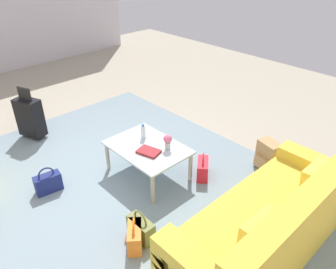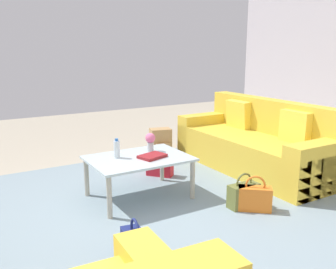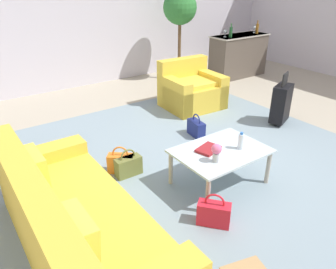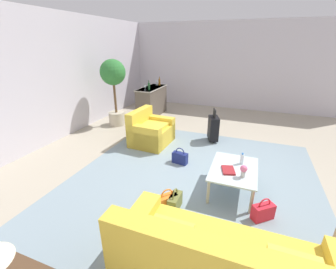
# 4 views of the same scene
# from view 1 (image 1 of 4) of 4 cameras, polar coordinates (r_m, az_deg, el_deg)

# --- Properties ---
(ground_plane) EXTENTS (12.00, 12.00, 0.00)m
(ground_plane) POSITION_cam_1_polar(r_m,az_deg,el_deg) (4.50, -11.66, -7.15)
(ground_plane) COLOR #A89E89
(area_rug) EXTENTS (5.20, 4.40, 0.01)m
(area_rug) POSITION_cam_1_polar(r_m,az_deg,el_deg) (4.02, -9.32, -12.21)
(area_rug) COLOR gray
(area_rug) RESTS_ON ground
(couch) EXTENTS (0.90, 2.26, 0.89)m
(couch) POSITION_cam_1_polar(r_m,az_deg,el_deg) (3.48, 18.02, -15.06)
(couch) COLOR gold
(couch) RESTS_ON ground
(coffee_table) EXTENTS (1.03, 0.74, 0.44)m
(coffee_table) POSITION_cam_1_polar(r_m,az_deg,el_deg) (4.23, -3.58, -2.69)
(coffee_table) COLOR silver
(coffee_table) RESTS_ON ground
(water_bottle) EXTENTS (0.06, 0.06, 0.20)m
(water_bottle) POSITION_cam_1_polar(r_m,az_deg,el_deg) (4.34, -4.34, 0.50)
(water_bottle) COLOR silver
(water_bottle) RESTS_ON coffee_table
(coffee_table_book) EXTENTS (0.31, 0.26, 0.03)m
(coffee_table_book) POSITION_cam_1_polar(r_m,az_deg,el_deg) (4.07, -3.38, -2.99)
(coffee_table_book) COLOR maroon
(coffee_table_book) RESTS_ON coffee_table
(flower_vase) EXTENTS (0.11, 0.11, 0.21)m
(flower_vase) POSITION_cam_1_polar(r_m,az_deg,el_deg) (4.08, -0.06, -1.07)
(flower_vase) COLOR #B2B7BC
(flower_vase) RESTS_ON coffee_table
(suitcase_black) EXTENTS (0.45, 0.35, 0.85)m
(suitcase_black) POSITION_cam_1_polar(r_m,az_deg,el_deg) (5.51, -22.92, 2.83)
(suitcase_black) COLOR black
(suitcase_black) RESTS_ON ground
(handbag_olive) EXTENTS (0.32, 0.14, 0.36)m
(handbag_olive) POSITION_cam_1_polar(r_m,az_deg,el_deg) (3.56, -4.74, -15.95)
(handbag_olive) COLOR olive
(handbag_olive) RESTS_ON ground
(handbag_red) EXTENTS (0.31, 0.34, 0.36)m
(handbag_red) POSITION_cam_1_polar(r_m,az_deg,el_deg) (4.36, 6.04, -5.90)
(handbag_red) COLOR red
(handbag_red) RESTS_ON ground
(handbag_orange) EXTENTS (0.34, 0.31, 0.36)m
(handbag_orange) POSITION_cam_1_polar(r_m,az_deg,el_deg) (3.49, -5.82, -17.23)
(handbag_orange) COLOR orange
(handbag_orange) RESTS_ON ground
(handbag_navy) EXTENTS (0.18, 0.34, 0.36)m
(handbag_navy) POSITION_cam_1_polar(r_m,az_deg,el_deg) (4.36, -20.15, -7.89)
(handbag_navy) COLOR navy
(handbag_navy) RESTS_ON ground
(backpack_tan) EXTENTS (0.34, 0.30, 0.40)m
(backpack_tan) POSITION_cam_1_polar(r_m,az_deg,el_deg) (4.67, 16.96, -3.52)
(backpack_tan) COLOR tan
(backpack_tan) RESTS_ON ground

